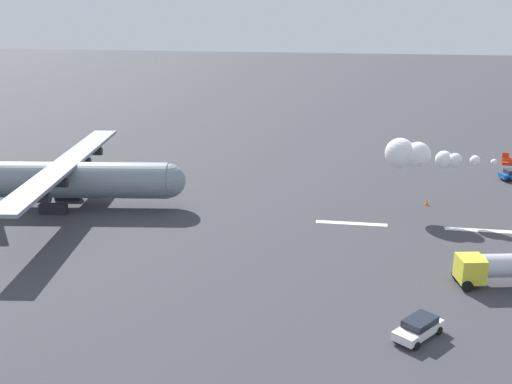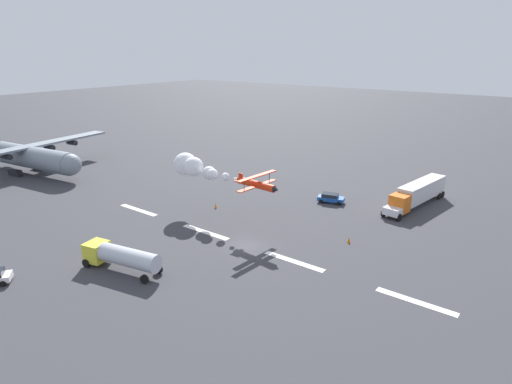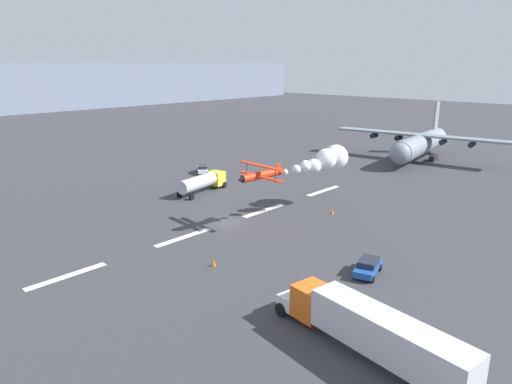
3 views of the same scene
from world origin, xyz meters
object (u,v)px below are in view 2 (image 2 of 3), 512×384
Objects in this scene: semi_truck_orange at (418,193)px; fuel_tanker_truck at (121,256)px; stunt_biplane_red at (197,168)px; traffic_cone_near at (349,240)px; cargo_transport_plane at (32,157)px; traffic_cone_far at (216,206)px; followme_car_yellow at (331,198)px.

fuel_tanker_truck is (20.02, 41.25, -0.39)m from semi_truck_orange.
stunt_biplane_red is at bearing 40.90° from semi_truck_orange.
fuel_tanker_truck is at bearing 51.74° from traffic_cone_near.
cargo_transport_plane is 49.00× the size of traffic_cone_far.
stunt_biplane_red is at bearing -173.60° from cargo_transport_plane.
traffic_cone_far is (13.26, 13.11, -0.44)m from followme_car_yellow.
semi_truck_orange is 31.97m from traffic_cone_far.
traffic_cone_near is at bearing -177.96° from traffic_cone_far.
stunt_biplane_red is 20.32m from fuel_tanker_truck.
stunt_biplane_red is 4.41× the size of followme_car_yellow.
cargo_transport_plane is 3.69× the size of fuel_tanker_truck.
stunt_biplane_red is 24.52m from traffic_cone_near.
stunt_biplane_red is 26.49× the size of traffic_cone_near.
semi_truck_orange reaches higher than traffic_cone_far.
followme_car_yellow is 18.65m from traffic_cone_far.
traffic_cone_near and traffic_cone_far have the same top height.
fuel_tanker_truck is 21.86m from traffic_cone_far.
traffic_cone_near is (-64.16, -7.92, -3.19)m from cargo_transport_plane.
fuel_tanker_truck reaches higher than followme_car_yellow.
followme_car_yellow is (-14.38, -15.67, -6.12)m from stunt_biplane_red.
fuel_tanker_truck is at bearing 163.18° from cargo_transport_plane.
stunt_biplane_red is 34.75m from semi_truck_orange.
followme_car_yellow is at bearing 30.54° from semi_truck_orange.
followme_car_yellow is at bearing -132.54° from stunt_biplane_red.
fuel_tanker_truck is at bearing 107.76° from stunt_biplane_red.
traffic_cone_near is at bearing 82.21° from semi_truck_orange.
cargo_transport_plane is at bearing 6.40° from stunt_biplane_red.
stunt_biplane_red is 2.00× the size of fuel_tanker_truck.
stunt_biplane_red is 26.49× the size of traffic_cone_far.
followme_car_yellow is at bearing -135.32° from traffic_cone_far.
traffic_cone_near is 22.28m from traffic_cone_far.
traffic_cone_near is 1.00× the size of traffic_cone_far.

